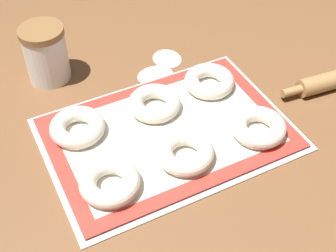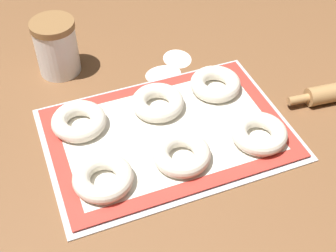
% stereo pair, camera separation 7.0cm
% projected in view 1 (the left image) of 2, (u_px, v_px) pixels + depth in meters
% --- Properties ---
extents(ground_plane, '(2.80, 2.80, 0.00)m').
position_uv_depth(ground_plane, '(172.00, 131.00, 1.05)').
color(ground_plane, brown).
extents(baking_tray, '(0.54, 0.37, 0.01)m').
position_uv_depth(baking_tray, '(168.00, 134.00, 1.04)').
color(baking_tray, silver).
rests_on(baking_tray, ground_plane).
extents(baking_mat, '(0.51, 0.35, 0.00)m').
position_uv_depth(baking_mat, '(168.00, 132.00, 1.04)').
color(baking_mat, red).
rests_on(baking_mat, baking_tray).
extents(bagel_front_left, '(0.12, 0.12, 0.04)m').
position_uv_depth(bagel_front_left, '(110.00, 182.00, 0.91)').
color(bagel_front_left, silver).
rests_on(bagel_front_left, baking_mat).
extents(bagel_front_center, '(0.12, 0.12, 0.04)m').
position_uv_depth(bagel_front_center, '(185.00, 153.00, 0.97)').
color(bagel_front_center, silver).
rests_on(bagel_front_center, baking_mat).
extents(bagel_front_right, '(0.12, 0.12, 0.04)m').
position_uv_depth(bagel_front_right, '(259.00, 127.00, 1.02)').
color(bagel_front_right, silver).
rests_on(bagel_front_right, baking_mat).
extents(bagel_back_left, '(0.12, 0.12, 0.04)m').
position_uv_depth(bagel_back_left, '(77.00, 127.00, 1.02)').
color(bagel_back_left, silver).
rests_on(bagel_back_left, baking_mat).
extents(bagel_back_center, '(0.12, 0.12, 0.04)m').
position_uv_depth(bagel_back_center, '(154.00, 103.00, 1.08)').
color(bagel_back_center, silver).
rests_on(bagel_back_center, baking_mat).
extents(bagel_back_right, '(0.12, 0.12, 0.04)m').
position_uv_depth(bagel_back_right, '(209.00, 81.00, 1.13)').
color(bagel_back_right, silver).
rests_on(bagel_back_right, baking_mat).
extents(flour_canister, '(0.11, 0.11, 0.14)m').
position_uv_depth(flour_canister, '(46.00, 54.00, 1.14)').
color(flour_canister, white).
rests_on(flour_canister, ground_plane).
extents(flour_patch_near, '(0.09, 0.07, 0.00)m').
position_uv_depth(flour_patch_near, '(155.00, 74.00, 1.20)').
color(flour_patch_near, white).
rests_on(flour_patch_near, ground_plane).
extents(flour_patch_far, '(0.07, 0.08, 0.00)m').
position_uv_depth(flour_patch_far, '(167.00, 58.00, 1.24)').
color(flour_patch_far, white).
rests_on(flour_patch_far, ground_plane).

